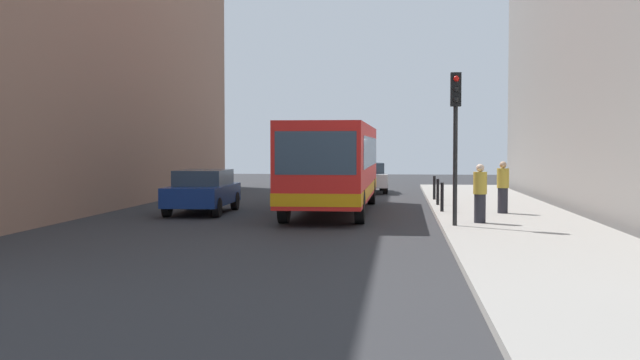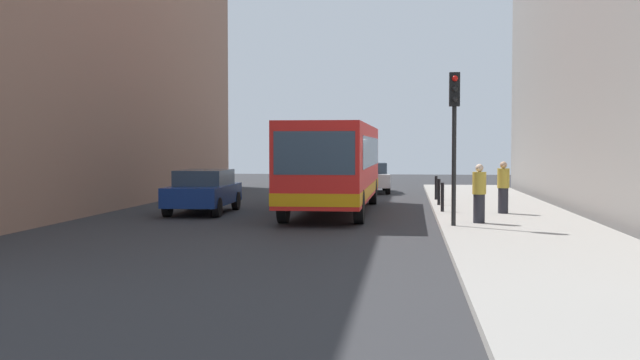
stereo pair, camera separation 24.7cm
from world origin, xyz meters
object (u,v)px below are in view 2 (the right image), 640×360
object	(u,v)px
car_behind_bus	(370,177)
pedestrian_mid_sidewalk	(503,188)
bollard_far	(436,188)
bus	(335,163)
car_beside_bus	(204,190)
pedestrian_near_signal	(479,194)
traffic_light	(454,119)
bollard_mid	(439,192)
bollard_near	(442,197)

from	to	relation	value
car_behind_bus	pedestrian_mid_sidewalk	world-z (taller)	pedestrian_mid_sidewalk
bollard_far	pedestrian_mid_sidewalk	size ratio (longest dim) A/B	0.57
bus	bollard_far	xyz separation A→B (m)	(3.65, 4.61, -1.10)
car_beside_bus	pedestrian_near_signal	world-z (taller)	pedestrian_near_signal
car_behind_bus	bus	bearing A→B (deg)	82.43
traffic_light	pedestrian_near_signal	world-z (taller)	traffic_light
bus	bollard_far	world-z (taller)	bus
pedestrian_mid_sidewalk	car_beside_bus	bearing A→B (deg)	-76.58
traffic_light	pedestrian_near_signal	distance (m)	2.33
car_behind_bus	pedestrian_mid_sidewalk	size ratio (longest dim) A/B	2.74
bus	pedestrian_mid_sidewalk	xyz separation A→B (m)	(5.54, -1.59, -0.75)
bollard_mid	pedestrian_mid_sidewalk	bearing A→B (deg)	-60.26
car_beside_bus	bollard_far	world-z (taller)	car_beside_bus
bus	traffic_light	xyz separation A→B (m)	(3.75, -5.66, 1.28)
car_behind_bus	pedestrian_near_signal	distance (m)	16.99
bollard_mid	bollard_far	xyz separation A→B (m)	(0.00, 2.88, 0.00)
pedestrian_mid_sidewalk	bus	bearing A→B (deg)	-88.64
bollard_far	pedestrian_mid_sidewalk	xyz separation A→B (m)	(1.89, -6.20, 0.35)
bollard_mid	pedestrian_mid_sidewalk	xyz separation A→B (m)	(1.89, -3.32, 0.35)
bollard_mid	pedestrian_mid_sidewalk	world-z (taller)	pedestrian_mid_sidewalk
traffic_light	bollard_far	world-z (taller)	traffic_light
bollard_near	bollard_mid	distance (m)	2.88
bus	bollard_mid	bearing A→B (deg)	-154.31
car_beside_bus	bollard_near	world-z (taller)	car_beside_bus
bollard_far	pedestrian_near_signal	world-z (taller)	pedestrian_near_signal
car_beside_bus	bollard_mid	bearing A→B (deg)	-163.28
bollard_near	bollard_far	world-z (taller)	same
bollard_mid	bollard_far	world-z (taller)	same
car_behind_bus	bollard_far	distance (m)	7.74
car_behind_bus	pedestrian_mid_sidewalk	bearing A→B (deg)	105.74
bollard_near	bollard_mid	world-z (taller)	same
bus	bollard_mid	distance (m)	4.18
car_behind_bus	bollard_mid	world-z (taller)	car_behind_bus
car_beside_bus	car_behind_bus	world-z (taller)	same
traffic_light	bollard_mid	distance (m)	7.77
pedestrian_near_signal	car_beside_bus	bearing A→B (deg)	-166.33
bollard_near	pedestrian_near_signal	xyz separation A→B (m)	(0.85, -3.66, 0.34)
pedestrian_mid_sidewalk	bollard_far	bearing A→B (deg)	-145.64
pedestrian_near_signal	bollard_far	bearing A→B (deg)	132.49
bollard_far	pedestrian_near_signal	distance (m)	9.47
bus	pedestrian_mid_sidewalk	bearing A→B (deg)	164.36
traffic_light	pedestrian_near_signal	bearing A→B (deg)	48.59
bollard_far	pedestrian_near_signal	size ratio (longest dim) A/B	0.58
bollard_near	car_behind_bus	bearing A→B (deg)	103.21
bus	pedestrian_mid_sidewalk	distance (m)	5.81
car_beside_bus	bus	bearing A→B (deg)	-169.79
car_beside_bus	bollard_far	distance (m)	9.78
car_behind_bus	pedestrian_near_signal	size ratio (longest dim) A/B	2.76
car_beside_bus	bollard_near	distance (m)	8.08
car_beside_bus	pedestrian_near_signal	xyz separation A→B (m)	(8.92, -3.91, 0.18)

